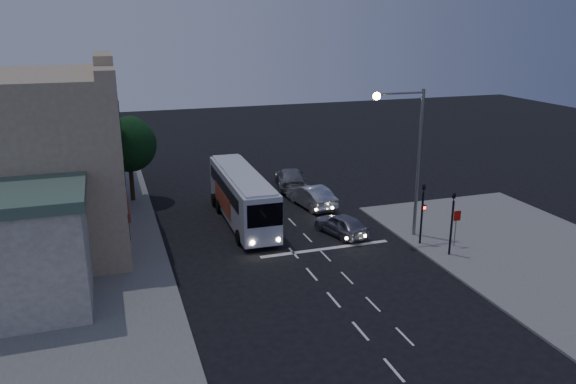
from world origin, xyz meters
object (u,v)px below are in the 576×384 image
object	(u,v)px
car_sedan_a	(311,196)
street_tree	(128,142)
streetlight	(410,147)
car_suv	(341,224)
regulatory_sign	(456,222)
traffic_signal_side	(452,216)
traffic_signal_main	(423,207)
tour_bus	(242,195)
car_sedan_b	(290,178)

from	to	relation	value
car_sedan_a	street_tree	size ratio (longest dim) A/B	0.78
streetlight	street_tree	bearing A→B (deg)	140.49
car_suv	regulatory_sign	world-z (taller)	regulatory_sign
traffic_signal_side	street_tree	bearing A→B (deg)	135.50
traffic_signal_main	regulatory_sign	world-z (taller)	traffic_signal_main
tour_bus	regulatory_sign	distance (m)	13.68
car_suv	car_sedan_a	xyz separation A→B (m)	(0.18, 5.86, 0.10)
car_sedan_a	regulatory_sign	xyz separation A→B (m)	(5.34, -9.90, 0.80)
tour_bus	streetlight	size ratio (longest dim) A/B	1.24
car_sedan_b	street_tree	xyz separation A→B (m)	(-12.28, 0.27, 3.71)
car_suv	tour_bus	bearing A→B (deg)	-56.02
car_suv	car_sedan_a	world-z (taller)	car_sedan_a
regulatory_sign	traffic_signal_side	bearing A→B (deg)	-136.08
tour_bus	street_tree	bearing A→B (deg)	135.24
street_tree	regulatory_sign	bearing A→B (deg)	-41.08
traffic_signal_main	streetlight	bearing A→B (deg)	100.20
car_sedan_a	street_tree	world-z (taller)	street_tree
traffic_signal_side	car_sedan_b	bearing A→B (deg)	104.83
car_suv	traffic_signal_side	world-z (taller)	traffic_signal_side
tour_bus	street_tree	xyz separation A→B (m)	(-6.71, 6.86, 2.66)
streetlight	car_sedan_b	bearing A→B (deg)	104.59
car_sedan_b	traffic_signal_side	world-z (taller)	traffic_signal_side
streetlight	street_tree	world-z (taller)	streetlight
car_sedan_b	regulatory_sign	distance (m)	15.90
car_suv	car_sedan_b	world-z (taller)	car_sedan_b
traffic_signal_main	regulatory_sign	distance (m)	2.14
traffic_signal_main	street_tree	world-z (taller)	street_tree
car_suv	traffic_signal_main	xyz separation A→B (m)	(3.82, -3.02, 1.73)
tour_bus	traffic_signal_side	xyz separation A→B (m)	(9.80, -9.36, 0.58)
car_sedan_b	traffic_signal_main	distance (m)	14.51
tour_bus	traffic_signal_side	distance (m)	13.56
traffic_signal_side	tour_bus	bearing A→B (deg)	136.30
tour_bus	streetlight	xyz separation A→B (m)	(8.84, -5.96, 3.89)
car_suv	car_sedan_b	size ratio (longest dim) A/B	0.75
car_suv	street_tree	distance (m)	16.86
tour_bus	car_sedan_a	size ratio (longest dim) A/B	2.31
traffic_signal_main	streetlight	world-z (taller)	streetlight
car_sedan_b	streetlight	bearing A→B (deg)	117.11
car_suv	traffic_signal_main	size ratio (longest dim) A/B	0.99
car_sedan_a	car_sedan_b	world-z (taller)	car_sedan_a
car_sedan_b	street_tree	bearing A→B (deg)	11.28
regulatory_sign	tour_bus	bearing A→B (deg)	142.12
regulatory_sign	street_tree	bearing A→B (deg)	138.92
car_suv	car_sedan_b	distance (m)	10.96
car_suv	car_sedan_a	size ratio (longest dim) A/B	0.85
car_sedan_a	car_suv	bearing A→B (deg)	79.14
car_sedan_a	regulatory_sign	distance (m)	11.28
car_sedan_a	car_sedan_b	distance (m)	5.10
tour_bus	traffic_signal_main	bearing A→B (deg)	-38.19
tour_bus	regulatory_sign	bearing A→B (deg)	-37.01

